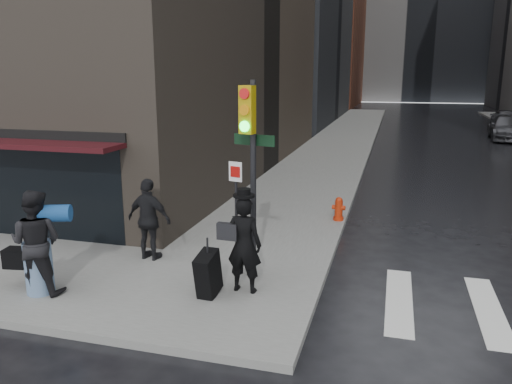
# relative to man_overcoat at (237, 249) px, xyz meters

# --- Properties ---
(ground) EXTENTS (140.00, 140.00, 0.00)m
(ground) POSITION_rel_man_overcoat_xyz_m (-0.45, -0.21, -1.03)
(ground) COLOR black
(ground) RESTS_ON ground
(sidewalk_left) EXTENTS (4.00, 50.00, 0.15)m
(sidewalk_left) POSITION_rel_man_overcoat_xyz_m (-0.45, 26.79, -0.95)
(sidewalk_left) COLOR slate
(sidewalk_left) RESTS_ON ground
(bldg_left_far) EXTENTS (22.00, 20.00, 26.00)m
(bldg_left_far) POSITION_rel_man_overcoat_xyz_m (-13.45, 61.79, 11.97)
(bldg_left_far) COLOR brown
(bldg_left_far) RESTS_ON ground
(man_overcoat) EXTENTS (1.12, 1.03, 2.09)m
(man_overcoat) POSITION_rel_man_overcoat_xyz_m (0.00, 0.00, 0.00)
(man_overcoat) COLOR black
(man_overcoat) RESTS_ON ground
(man_jeans) EXTENTS (1.49, 0.93, 2.04)m
(man_jeans) POSITION_rel_man_overcoat_xyz_m (-3.66, -1.03, 0.15)
(man_jeans) COLOR black
(man_jeans) RESTS_ON ground
(man_greycoat) EXTENTS (1.14, 0.59, 1.87)m
(man_greycoat) POSITION_rel_man_overcoat_xyz_m (-2.44, 1.17, 0.06)
(man_greycoat) COLOR black
(man_greycoat) RESTS_ON ground
(traffic_light) EXTENTS (0.98, 0.56, 4.02)m
(traffic_light) POSITION_rel_man_overcoat_xyz_m (0.06, 0.66, 1.72)
(traffic_light) COLOR black
(traffic_light) RESTS_ON ground
(fire_hydrant) EXTENTS (0.39, 0.30, 0.69)m
(fire_hydrant) POSITION_rel_man_overcoat_xyz_m (1.35, 5.42, -0.57)
(fire_hydrant) COLOR #A9250A
(fire_hydrant) RESTS_ON ground
(parked_car_3) EXTENTS (2.54, 5.49, 1.55)m
(parked_car_3) POSITION_rel_man_overcoat_xyz_m (9.97, 27.65, -0.25)
(parked_car_3) COLOR #424348
(parked_car_3) RESTS_ON ground
(parked_car_4) EXTENTS (1.87, 4.64, 1.58)m
(parked_car_4) POSITION_rel_man_overcoat_xyz_m (11.13, 34.31, -0.24)
(parked_car_4) COLOR #535358
(parked_car_4) RESTS_ON ground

